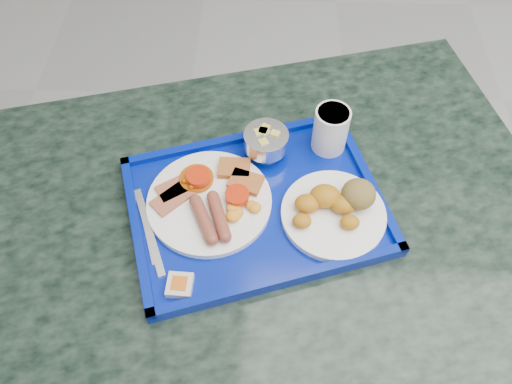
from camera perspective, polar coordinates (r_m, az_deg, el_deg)
table at (r=1.08m, az=-1.29°, el=-8.49°), size 1.34×1.06×0.74m
tray at (r=0.92m, az=0.00°, el=-1.62°), size 0.53×0.45×0.03m
main_plate at (r=0.91m, az=-5.08°, el=-0.87°), size 0.23×0.23×0.04m
bread_plate at (r=0.90m, az=9.17°, el=-1.76°), size 0.19×0.19×0.06m
fruit_bowl at (r=0.96m, az=1.14°, el=5.88°), size 0.09×0.09×0.06m
juice_cup at (r=0.97m, az=8.54°, el=7.20°), size 0.07×0.07×0.09m
spoon at (r=0.92m, az=-10.61°, el=-2.13°), size 0.07×0.15×0.01m
knife at (r=0.91m, az=-12.13°, el=-4.36°), size 0.08×0.18×0.00m
jam_packet at (r=0.84m, az=-8.70°, el=-10.47°), size 0.04×0.04×0.02m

